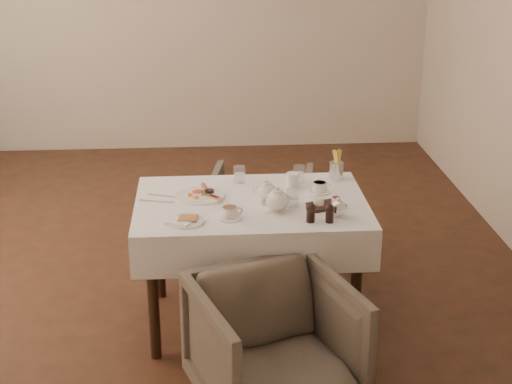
{
  "coord_description": "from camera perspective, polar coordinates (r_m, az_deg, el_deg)",
  "views": [
    {
      "loc": [
        0.1,
        -4.88,
        2.36
      ],
      "look_at": [
        0.39,
        -0.9,
        0.82
      ],
      "focal_mm": 55.0,
      "sensor_mm": 36.0,
      "label": 1
    }
  ],
  "objects": [
    {
      "name": "table",
      "position": [
        4.38,
        -0.36,
        -2.11
      ],
      "size": [
        1.28,
        0.88,
        0.75
      ],
      "color": "black",
      "rests_on": "ground"
    },
    {
      "name": "armchair_near",
      "position": [
        3.8,
        1.37,
        -11.2
      ],
      "size": [
        0.91,
        0.92,
        0.66
      ],
      "primitive_type": "imported",
      "rotation": [
        0.0,
        0.0,
        0.33
      ],
      "color": "#4D4539",
      "rests_on": "ground"
    },
    {
      "name": "armchair_far",
      "position": [
        5.25,
        0.36,
        -1.88
      ],
      "size": [
        0.78,
        0.79,
        0.63
      ],
      "primitive_type": "imported",
      "rotation": [
        0.0,
        0.0,
        2.97
      ],
      "color": "#4D4539",
      "rests_on": "ground"
    },
    {
      "name": "breakfast_plate",
      "position": [
        4.41,
        -4.08,
        -0.2
      ],
      "size": [
        0.28,
        0.28,
        0.03
      ],
      "rotation": [
        0.0,
        0.0,
        -0.22
      ],
      "color": "white",
      "rests_on": "table"
    },
    {
      "name": "side_plate",
      "position": [
        4.07,
        -5.22,
        -2.12
      ],
      "size": [
        0.21,
        0.19,
        0.02
      ],
      "rotation": [
        0.0,
        0.0,
        -0.34
      ],
      "color": "white",
      "rests_on": "table"
    },
    {
      "name": "teapot_centre",
      "position": [
        4.34,
        0.76,
        0.18
      ],
      "size": [
        0.15,
        0.11,
        0.12
      ],
      "primitive_type": null,
      "rotation": [
        0.0,
        0.0,
        0.01
      ],
      "color": "white",
      "rests_on": "table"
    },
    {
      "name": "teapot_front",
      "position": [
        4.18,
        1.55,
        -0.5
      ],
      "size": [
        0.2,
        0.17,
        0.14
      ],
      "primitive_type": null,
      "rotation": [
        0.0,
        0.0,
        0.23
      ],
      "color": "white",
      "rests_on": "table"
    },
    {
      "name": "creamer",
      "position": [
        4.53,
        2.66,
        0.89
      ],
      "size": [
        0.07,
        0.07,
        0.08
      ],
      "primitive_type": "cylinder",
      "rotation": [
        0.0,
        0.0,
        0.06
      ],
      "color": "white",
      "rests_on": "table"
    },
    {
      "name": "teacup_near",
      "position": [
        4.1,
        -1.92,
        -1.55
      ],
      "size": [
        0.13,
        0.13,
        0.06
      ],
      "rotation": [
        0.0,
        0.0,
        0.08
      ],
      "color": "white",
      "rests_on": "table"
    },
    {
      "name": "teacup_far",
      "position": [
        4.47,
        4.65,
        0.32
      ],
      "size": [
        0.12,
        0.12,
        0.06
      ],
      "rotation": [
        0.0,
        0.0,
        -0.09
      ],
      "color": "white",
      "rests_on": "table"
    },
    {
      "name": "glass_left",
      "position": [
        4.6,
        -1.21,
        1.29
      ],
      "size": [
        0.09,
        0.09,
        0.1
      ],
      "primitive_type": "cylinder",
      "rotation": [
        0.0,
        0.0,
        -0.34
      ],
      "color": "silver",
      "rests_on": "table"
    },
    {
      "name": "glass_mid",
      "position": [
        4.25,
        2.66,
        -0.41
      ],
      "size": [
        0.09,
        0.09,
        0.1
      ],
      "primitive_type": "cylinder",
      "rotation": [
        0.0,
        0.0,
        -0.26
      ],
      "color": "silver",
      "rests_on": "table"
    },
    {
      "name": "glass_right",
      "position": [
        4.62,
        3.13,
        1.35
      ],
      "size": [
        0.07,
        0.07,
        0.1
      ],
      "primitive_type": "cylinder",
      "rotation": [
        0.0,
        0.0,
        -0.04
      ],
      "color": "silver",
      "rests_on": "table"
    },
    {
      "name": "condiment_board",
      "position": [
        4.27,
        5.11,
        -0.88
      ],
      "size": [
        0.22,
        0.18,
        0.05
      ],
      "rotation": [
        0.0,
        0.0,
        0.32
      ],
      "color": "black",
      "rests_on": "table"
    },
    {
      "name": "pepper_mill_left",
      "position": [
        4.06,
        4.0,
        -1.48
      ],
      "size": [
        0.07,
        0.07,
        0.11
      ],
      "primitive_type": null,
      "rotation": [
        0.0,
        0.0,
        0.42
      ],
      "color": "black",
      "rests_on": "table"
    },
    {
      "name": "pepper_mill_right",
      "position": [
        4.06,
        5.38,
        -1.53
      ],
      "size": [
        0.07,
        0.07,
        0.1
      ],
      "primitive_type": null,
      "rotation": [
        0.0,
        0.0,
        -0.41
      ],
      "color": "black",
      "rests_on": "table"
    },
    {
      "name": "silver_pot",
      "position": [
        4.13,
        5.98,
        -1.1
      ],
      "size": [
        0.12,
        0.11,
        0.11
      ],
      "primitive_type": null,
      "rotation": [
        0.0,
        0.0,
        0.35
      ],
      "color": "white",
      "rests_on": "table"
    },
    {
      "name": "fries_cup",
      "position": [
        4.67,
        5.86,
        1.9
      ],
      "size": [
        0.09,
        0.09,
        0.18
      ],
      "rotation": [
        0.0,
        0.0,
        0.33
      ],
      "color": "silver",
      "rests_on": "table"
    },
    {
      "name": "cutlery_fork",
      "position": [
        4.43,
        -6.67,
        -0.28
      ],
      "size": [
        0.19,
        0.08,
        0.0
      ],
      "primitive_type": "cube",
      "rotation": [
        0.0,
        0.0,
        1.23
      ],
      "color": "silver",
      "rests_on": "table"
    },
    {
      "name": "cutlery_knife",
      "position": [
        4.36,
        -7.24,
        -0.68
      ],
      "size": [
        0.2,
        0.06,
        0.0
      ],
      "primitive_type": "cube",
      "rotation": [
        0.0,
        0.0,
        1.33
      ],
      "color": "silver",
      "rests_on": "table"
    }
  ]
}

